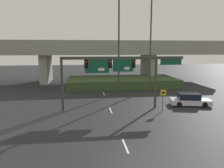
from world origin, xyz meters
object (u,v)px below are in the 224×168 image
at_px(signal_gantry, 118,67).
at_px(highway_light_pole_near, 119,39).
at_px(parked_sedan_near_right, 190,100).
at_px(speed_limit_sign, 163,97).
at_px(highway_light_pole_far, 151,41).

relative_size(signal_gantry, highway_light_pole_near, 0.87).
xyz_separation_m(signal_gantry, parked_sedan_near_right, (8.82, 0.53, -4.05)).
height_order(speed_limit_sign, highway_light_pole_far, highway_light_pole_far).
relative_size(highway_light_pole_near, highway_light_pole_far, 1.04).
bearing_deg(speed_limit_sign, highway_light_pole_far, 79.91).
height_order(speed_limit_sign, parked_sedan_near_right, speed_limit_sign).
relative_size(signal_gantry, speed_limit_sign, 5.65).
distance_m(signal_gantry, highway_light_pole_near, 9.41).
relative_size(highway_light_pole_near, parked_sedan_near_right, 3.16).
bearing_deg(signal_gantry, highway_light_pole_far, 57.71).
distance_m(highway_light_pole_near, highway_light_pole_far, 6.04).
height_order(speed_limit_sign, highway_light_pole_near, highway_light_pole_near).
bearing_deg(speed_limit_sign, parked_sedan_near_right, 25.65).
distance_m(signal_gantry, speed_limit_sign, 5.89).
bearing_deg(highway_light_pole_far, speed_limit_sign, -100.09).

